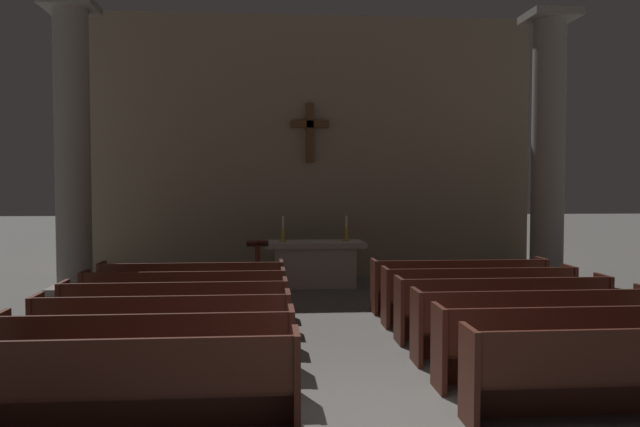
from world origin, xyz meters
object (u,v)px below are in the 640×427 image
object	(u,v)px
pew_right_row_1	(625,373)
altar	(315,263)
pew_left_row_3	(164,332)
candlestick_right	(346,233)
column_right_second	(548,156)
lectern	(258,270)
pew_left_row_6	(193,289)
pew_right_row_2	(572,345)
pew_left_row_5	(185,300)
pew_right_row_5	(479,296)
pew_left_row_4	(176,314)
column_left_second	(73,154)
pew_right_row_4	(503,309)
pew_left_row_2	(148,355)
pew_right_row_6	(459,285)
candlestick_left	(283,234)
pew_right_row_3	(533,325)
pew_left_row_1	(127,386)

from	to	relation	value
pew_right_row_1	altar	world-z (taller)	altar
pew_left_row_3	candlestick_right	distance (m)	7.00
column_right_second	lectern	xyz separation A→B (m)	(-6.19, -0.44, -2.32)
pew_left_row_6	pew_right_row_2	bearing A→B (deg)	-42.59
pew_left_row_5	pew_right_row_5	world-z (taller)	same
pew_left_row_4	column_left_second	distance (m)	5.67
column_right_second	pew_right_row_4	bearing A→B (deg)	-120.50
column_left_second	pew_left_row_2	bearing A→B (deg)	-68.38
pew_left_row_4	column_right_second	xyz separation A→B (m)	(7.29, 4.43, 2.39)
pew_left_row_2	candlestick_right	distance (m)	7.97
pew_right_row_6	candlestick_left	size ratio (longest dim) A/B	5.54
pew_left_row_3	column_left_second	bearing A→B (deg)	115.35
altar	pew_right_row_3	bearing A→B (deg)	-69.51
pew_left_row_3	pew_right_row_6	size ratio (longest dim) A/B	1.00
pew_left_row_3	pew_left_row_4	size ratio (longest dim) A/B	1.00
altar	column_right_second	bearing A→B (deg)	-8.72
pew_left_row_2	pew_right_row_1	bearing A→B (deg)	-12.94
pew_right_row_4	column_left_second	world-z (taller)	column_left_second
pew_left_row_6	pew_right_row_4	world-z (taller)	same
candlestick_right	lectern	xyz separation A→B (m)	(-1.95, -1.20, -0.63)
pew_right_row_2	pew_right_row_1	bearing A→B (deg)	-90.00
pew_right_row_6	candlestick_right	bearing A→B (deg)	118.38
pew_right_row_1	candlestick_left	size ratio (longest dim) A/B	5.54
pew_left_row_4	altar	xyz separation A→B (m)	(2.34, 5.19, 0.06)
candlestick_left	pew_right_row_2	bearing A→B (deg)	-67.50
altar	candlestick_right	distance (m)	0.95
pew_left_row_1	pew_right_row_6	world-z (taller)	same
pew_right_row_3	pew_right_row_6	bearing A→B (deg)	90.00
pew_right_row_3	altar	bearing A→B (deg)	110.49
pew_right_row_1	lectern	distance (m)	8.06
pew_left_row_3	lectern	world-z (taller)	lectern
pew_left_row_2	candlestick_right	xyz separation A→B (m)	(3.04, 7.34, 0.71)
pew_left_row_5	column_left_second	bearing A→B (deg)	127.88
pew_right_row_2	column_right_second	size ratio (longest dim) A/B	0.53
pew_left_row_4	candlestick_left	size ratio (longest dim) A/B	5.54
pew_right_row_5	candlestick_right	world-z (taller)	candlestick_right
pew_left_row_6	lectern	distance (m)	2.14
pew_left_row_1	pew_left_row_6	distance (m)	5.38
pew_right_row_2	pew_right_row_3	bearing A→B (deg)	90.00
pew_right_row_4	pew_right_row_6	xyz separation A→B (m)	(0.00, 2.15, 0.00)
pew_left_row_3	column_right_second	xyz separation A→B (m)	(7.29, 5.50, 2.39)
pew_left_row_1	altar	size ratio (longest dim) A/B	1.41
pew_right_row_4	pew_right_row_2	bearing A→B (deg)	-90.00
pew_left_row_5	pew_right_row_2	bearing A→B (deg)	-34.58
pew_right_row_1	candlestick_left	world-z (taller)	candlestick_left
pew_left_row_1	pew_right_row_2	size ratio (longest dim) A/B	1.00
pew_left_row_2	pew_left_row_5	bearing A→B (deg)	90.00
pew_right_row_2	candlestick_right	world-z (taller)	candlestick_right
pew_right_row_4	column_right_second	xyz separation A→B (m)	(2.61, 4.43, 2.39)
pew_right_row_4	column_left_second	distance (m)	8.86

